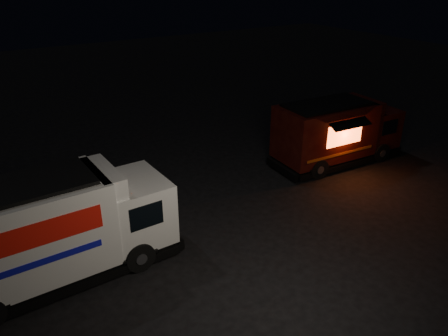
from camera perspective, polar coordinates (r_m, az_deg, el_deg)
ground at (r=14.44m, az=0.76°, el=-9.41°), size 80.00×80.00×0.00m
white_truck at (r=13.01m, az=-21.24°, el=-7.45°), size 6.96×2.56×3.13m
red_truck at (r=20.02m, az=14.70°, el=4.64°), size 6.26×2.64×2.85m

